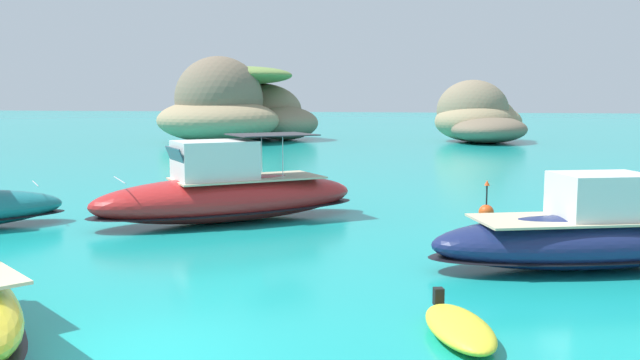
{
  "coord_description": "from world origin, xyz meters",
  "views": [
    {
      "loc": [
        5.45,
        -10.21,
        4.49
      ],
      "look_at": [
        -0.72,
        17.17,
        1.01
      ],
      "focal_mm": 37.11,
      "sensor_mm": 36.0,
      "label": 1
    }
  ],
  "objects_px": {
    "motorboat_red": "(227,194)",
    "motorboat_navy": "(586,237)",
    "channel_buoy": "(486,211)",
    "islet_large": "(235,108)",
    "dinghy_tender": "(459,327)",
    "islet_small": "(480,120)"
  },
  "relations": [
    {
      "from": "dinghy_tender",
      "to": "channel_buoy",
      "type": "height_order",
      "value": "channel_buoy"
    },
    {
      "from": "motorboat_navy",
      "to": "dinghy_tender",
      "type": "relative_size",
      "value": 3.12
    },
    {
      "from": "motorboat_red",
      "to": "channel_buoy",
      "type": "relative_size",
      "value": 6.58
    },
    {
      "from": "dinghy_tender",
      "to": "islet_large",
      "type": "bearing_deg",
      "value": 113.94
    },
    {
      "from": "motorboat_navy",
      "to": "motorboat_red",
      "type": "bearing_deg",
      "value": 159.96
    },
    {
      "from": "islet_small",
      "to": "motorboat_navy",
      "type": "distance_m",
      "value": 52.63
    },
    {
      "from": "islet_small",
      "to": "dinghy_tender",
      "type": "xyz_separation_m",
      "value": [
        -1.19,
        -58.69,
        -2.05
      ]
    },
    {
      "from": "islet_small",
      "to": "motorboat_red",
      "type": "relative_size",
      "value": 1.4
    },
    {
      "from": "islet_large",
      "to": "channel_buoy",
      "type": "distance_m",
      "value": 48.12
    },
    {
      "from": "islet_large",
      "to": "motorboat_red",
      "type": "relative_size",
      "value": 2.21
    },
    {
      "from": "motorboat_red",
      "to": "channel_buoy",
      "type": "bearing_deg",
      "value": 14.44
    },
    {
      "from": "channel_buoy",
      "to": "motorboat_red",
      "type": "bearing_deg",
      "value": -165.56
    },
    {
      "from": "islet_large",
      "to": "motorboat_red",
      "type": "bearing_deg",
      "value": -70.47
    },
    {
      "from": "motorboat_navy",
      "to": "channel_buoy",
      "type": "xyz_separation_m",
      "value": [
        -2.4,
        6.66,
        -0.51
      ]
    },
    {
      "from": "islet_large",
      "to": "motorboat_navy",
      "type": "distance_m",
      "value": 55.04
    },
    {
      "from": "islet_large",
      "to": "motorboat_red",
      "type": "height_order",
      "value": "islet_large"
    },
    {
      "from": "motorboat_red",
      "to": "dinghy_tender",
      "type": "bearing_deg",
      "value": -50.69
    },
    {
      "from": "islet_large",
      "to": "islet_small",
      "type": "distance_m",
      "value": 25.61
    },
    {
      "from": "islet_large",
      "to": "motorboat_red",
      "type": "distance_m",
      "value": 46.27
    },
    {
      "from": "motorboat_navy",
      "to": "islet_large",
      "type": "bearing_deg",
      "value": 119.58
    },
    {
      "from": "dinghy_tender",
      "to": "islet_small",
      "type": "bearing_deg",
      "value": 88.84
    },
    {
      "from": "motorboat_red",
      "to": "motorboat_navy",
      "type": "bearing_deg",
      "value": -20.04
    }
  ]
}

